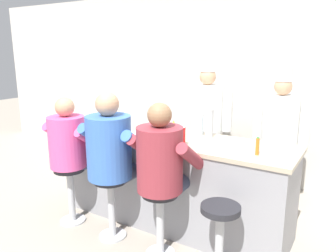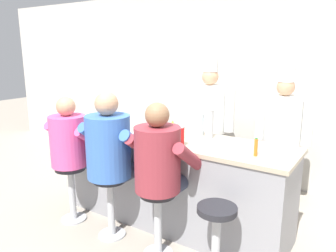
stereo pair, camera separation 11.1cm
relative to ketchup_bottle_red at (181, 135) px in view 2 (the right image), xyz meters
name	(u,v)px [view 2 (the right image)]	position (x,y,z in m)	size (l,w,h in m)	color
ground_plane	(154,236)	(-0.24, -0.12, -1.08)	(20.00, 20.00, 0.00)	#9E9384
wall_back	(236,86)	(-0.24, 1.90, 0.27)	(10.00, 0.06, 2.70)	beige
diner_counter	(173,180)	(-0.24, 0.24, -0.59)	(2.51, 0.71, 0.97)	gray
ketchup_bottle_red	(181,135)	(0.00, 0.00, 0.00)	(0.07, 0.07, 0.24)	red
mustard_bottle_yellow	(173,133)	(-0.10, 0.01, 0.00)	(0.06, 0.06, 0.24)	yellow
hot_sauce_bottle_orange	(256,147)	(0.68, 0.11, -0.03)	(0.03, 0.03, 0.16)	orange
water_pitcher_clear	(198,124)	(-0.06, 0.45, 0.01)	(0.15, 0.13, 0.23)	silver
breakfast_plate	(144,133)	(-0.55, 0.15, -0.09)	(0.27, 0.27, 0.05)	white
cereal_bowl	(119,131)	(-0.80, 0.03, -0.08)	(0.15, 0.15, 0.05)	#4C7FB7
coffee_mug_tan	(103,124)	(-1.16, 0.15, -0.07)	(0.13, 0.08, 0.08)	beige
cup_stack_steel	(209,123)	(0.08, 0.43, 0.04)	(0.09, 0.09, 0.30)	#B7BABF
diner_seated_pink	(71,144)	(-1.18, -0.31, -0.21)	(0.58, 0.57, 1.38)	#B2B5BA
diner_seated_blue	(111,149)	(-0.61, -0.30, -0.17)	(0.65, 0.65, 1.48)	#B2B5BA
diner_seated_maroon	(160,163)	(-0.03, -0.31, -0.19)	(0.62, 0.61, 1.43)	#B2B5BA
empty_stool_round	(216,231)	(0.55, -0.34, -0.64)	(0.32, 0.32, 0.64)	#B2B5BA
cook_in_whites_near	(209,120)	(-0.30, 1.21, -0.12)	(0.68, 0.44, 1.75)	#232328
cook_in_whites_far	(282,133)	(0.62, 1.25, -0.16)	(0.65, 0.42, 1.66)	#232328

